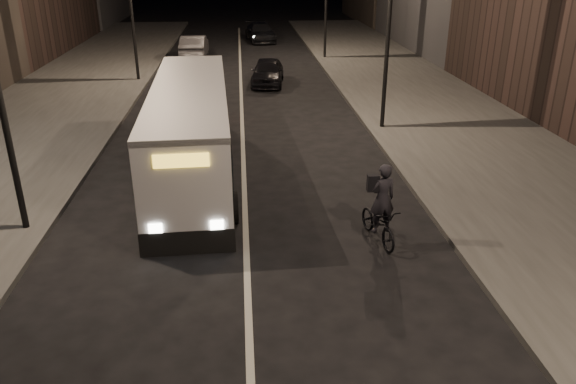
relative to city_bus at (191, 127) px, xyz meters
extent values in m
plane|color=black|center=(1.60, -7.79, -1.56)|extent=(180.00, 180.00, 0.00)
cube|color=#333330|center=(10.10, 6.21, -1.48)|extent=(7.00, 70.00, 0.16)
cube|color=#333330|center=(-6.90, 6.21, -1.48)|extent=(7.00, 70.00, 0.16)
cylinder|color=black|center=(7.20, 4.21, 2.60)|extent=(0.16, 0.16, 8.00)
cylinder|color=black|center=(-4.00, 14.21, 2.60)|extent=(0.16, 0.16, 8.00)
cube|color=silver|center=(0.00, 0.00, -0.14)|extent=(2.66, 10.70, 2.83)
cube|color=black|center=(0.00, 0.00, 0.25)|extent=(2.71, 10.35, 1.02)
cube|color=silver|center=(0.00, 0.00, 1.23)|extent=(2.67, 10.70, 0.16)
cube|color=gold|center=(0.22, -5.30, 0.83)|extent=(1.24, 0.16, 0.31)
cylinder|color=black|center=(-0.95, -3.75, -1.12)|extent=(0.35, 0.90, 0.88)
cylinder|color=black|center=(1.26, -3.66, -1.12)|extent=(0.35, 0.90, 0.88)
cylinder|color=black|center=(-1.25, 3.32, -1.12)|extent=(0.35, 0.90, 0.88)
cylinder|color=black|center=(0.96, 3.41, -1.12)|extent=(0.35, 0.90, 0.88)
imported|color=black|center=(4.87, -4.98, -1.08)|extent=(1.00, 1.92, 0.96)
imported|color=black|center=(4.87, -5.18, -0.33)|extent=(0.71, 0.54, 1.75)
imported|color=black|center=(3.05, 12.95, -0.87)|extent=(2.07, 4.20, 1.38)
imported|color=#3B3B3E|center=(-1.42, 21.45, -0.80)|extent=(1.70, 4.63, 1.52)
imported|color=black|center=(3.27, 28.55, -0.86)|extent=(2.56, 5.05, 1.40)
camera|label=1|loc=(1.60, -17.14, 5.11)|focal=35.00mm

